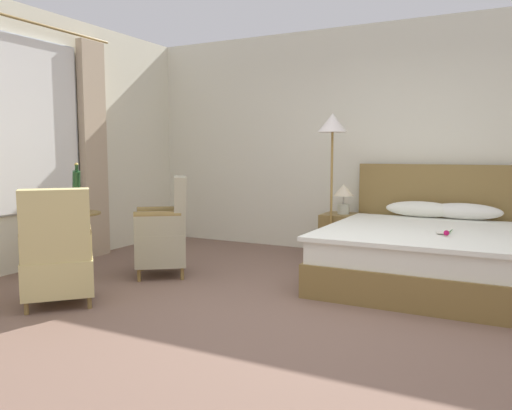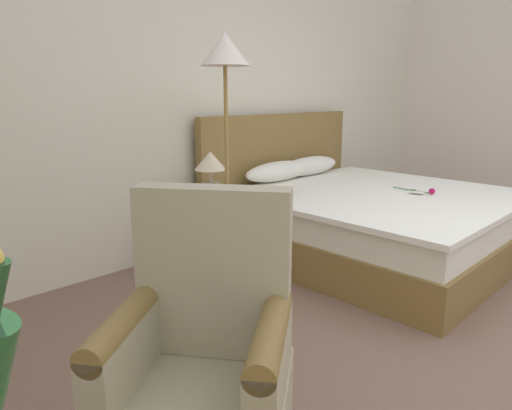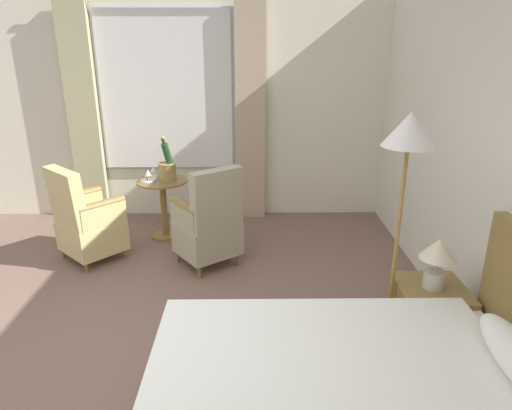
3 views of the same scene
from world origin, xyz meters
The scene contains 14 objects.
ground_plane centered at (0.00, 0.00, 0.00)m, with size 8.14×8.14×0.00m, color #765A4C.
wall_headboard_side centered at (0.00, 2.72, 1.43)m, with size 6.76×0.12×2.85m.
wall_window_side centered at (-3.36, 0.00, 1.43)m, with size 0.27×5.43×2.85m.
bed centered at (0.68, 1.57, 0.31)m, with size 1.99×2.14×1.15m.
nightstand centered at (-0.43, 2.26, 0.27)m, with size 0.50×0.46×0.54m.
bedside_lamp centered at (-0.43, 2.26, 0.79)m, with size 0.25×0.25×0.36m.
floor_lamp_brass centered at (-0.50, 2.00, 1.46)m, with size 0.34×0.34×1.73m.
side_table_round centered at (-2.55, 0.02, 0.43)m, with size 0.57×0.57×0.68m.
champagne_bucket centered at (-2.55, 0.09, 0.83)m, with size 0.20×0.20×0.50m.
wine_glass_near_bucket centered at (-2.64, -0.09, 0.78)m, with size 0.07×0.07×0.13m.
wine_glass_near_edge centered at (-2.48, -0.12, 0.78)m, with size 0.08×0.08×0.14m.
snack_plate centered at (-2.54, -0.14, 0.69)m, with size 0.18×0.18×0.04m.
armchair_by_window centered at (-1.83, 0.59, 0.45)m, with size 0.74×0.74×1.04m.
armchair_facing_bed centered at (-1.98, -0.67, 0.42)m, with size 0.78×0.78×1.00m.
Camera 1 is at (1.37, -3.55, 1.29)m, focal length 35.00 mm.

